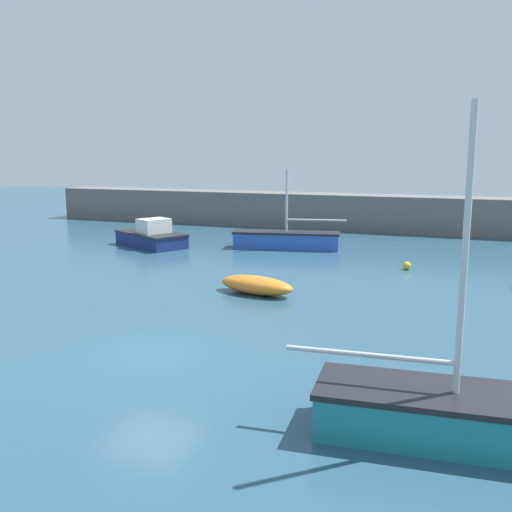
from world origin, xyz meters
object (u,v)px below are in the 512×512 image
cabin_cruiser_white (152,237)px  rowboat_white_midwater (256,285)px  mooring_buoy_yellow (407,266)px  sailboat_twin_hulled (286,240)px  sailboat_tall_mast (454,414)px

cabin_cruiser_white → rowboat_white_midwater: cabin_cruiser_white is taller
rowboat_white_midwater → mooring_buoy_yellow: (4.96, 6.81, -0.16)m
sailboat_twin_hulled → mooring_buoy_yellow: 7.96m
rowboat_white_midwater → sailboat_tall_mast: sailboat_tall_mast is taller
sailboat_tall_mast → sailboat_twin_hulled: bearing=111.3°
sailboat_tall_mast → rowboat_white_midwater: bearing=124.2°
sailboat_twin_hulled → cabin_cruiser_white: sailboat_twin_hulled is taller
sailboat_twin_hulled → cabin_cruiser_white: size_ratio=1.27×
cabin_cruiser_white → rowboat_white_midwater: (9.67, -8.43, -0.22)m
rowboat_white_midwater → sailboat_tall_mast: 11.97m
sailboat_twin_hulled → mooring_buoy_yellow: size_ratio=17.01×
cabin_cruiser_white → mooring_buoy_yellow: (14.62, -1.63, -0.38)m
cabin_cruiser_white → sailboat_tall_mast: size_ratio=0.80×
sailboat_tall_mast → mooring_buoy_yellow: size_ratio=16.75×
sailboat_twin_hulled → sailboat_tall_mast: (9.61, -19.79, 0.01)m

